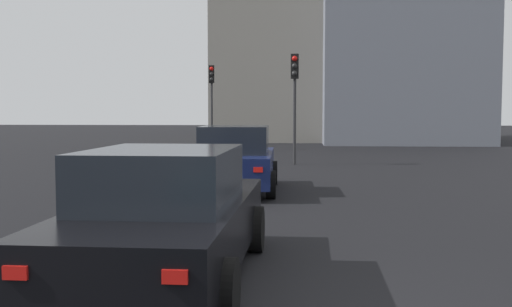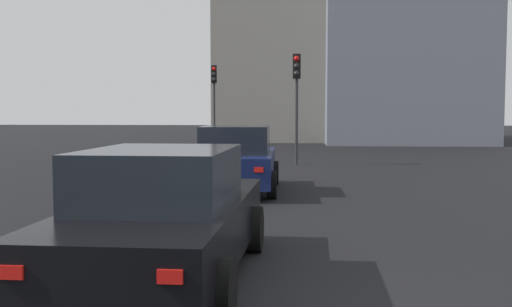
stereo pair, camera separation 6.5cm
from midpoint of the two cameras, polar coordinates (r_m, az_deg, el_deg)
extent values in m
cube|color=#141E4C|center=(14.84, -2.08, -1.23)|extent=(4.25, 1.92, 0.70)
cube|color=#1E232B|center=(14.59, -2.16, 1.33)|extent=(1.93, 1.64, 0.65)
cylinder|color=black|center=(16.12, 1.52, -1.84)|extent=(0.65, 0.24, 0.64)
cylinder|color=black|center=(16.26, -4.88, -1.80)|extent=(0.65, 0.24, 0.64)
cylinder|color=black|center=(13.53, 1.29, -2.96)|extent=(0.65, 0.24, 0.64)
cylinder|color=black|center=(13.69, -6.32, -2.90)|extent=(0.65, 0.24, 0.64)
cube|color=red|center=(12.68, 0.06, -1.55)|extent=(0.04, 0.20, 0.11)
cube|color=red|center=(12.81, -5.78, -1.52)|extent=(0.04, 0.20, 0.11)
cube|color=black|center=(7.13, -8.54, -7.11)|extent=(4.81, 1.84, 0.67)
cube|color=#1E232B|center=(6.80, -9.08, -2.17)|extent=(2.18, 1.58, 0.62)
cylinder|color=black|center=(8.47, -0.29, -7.17)|extent=(0.64, 0.23, 0.64)
cylinder|color=black|center=(8.81, -11.78, -6.81)|extent=(0.64, 0.23, 0.64)
cylinder|color=black|center=(5.62, -3.31, -12.99)|extent=(0.64, 0.23, 0.64)
cylinder|color=black|center=(6.12, -20.11, -11.80)|extent=(0.64, 0.23, 0.64)
cube|color=red|center=(4.68, -8.09, -11.50)|extent=(0.03, 0.20, 0.11)
cube|color=red|center=(5.12, -22.20, -10.42)|extent=(0.03, 0.20, 0.11)
cylinder|color=#2D2D30|center=(22.29, 3.59, 3.02)|extent=(0.11, 0.11, 3.16)
cube|color=black|center=(22.29, 3.61, 8.24)|extent=(0.21, 0.29, 0.90)
sphere|color=red|center=(22.20, 3.59, 8.96)|extent=(0.20, 0.20, 0.20)
sphere|color=black|center=(22.18, 3.59, 8.26)|extent=(0.20, 0.20, 0.20)
sphere|color=black|center=(22.16, 3.59, 7.57)|extent=(0.20, 0.20, 0.20)
cylinder|color=#2D2D30|center=(31.09, -4.27, 3.52)|extent=(0.11, 0.11, 3.41)
cube|color=black|center=(31.09, -4.29, 7.49)|extent=(0.24, 0.31, 0.90)
sphere|color=red|center=(31.00, -4.29, 8.00)|extent=(0.20, 0.20, 0.20)
sphere|color=black|center=(30.98, -4.29, 7.51)|extent=(0.20, 0.20, 0.20)
sphere|color=black|center=(30.96, -4.29, 7.01)|extent=(0.20, 0.20, 0.20)
cube|color=gray|center=(42.30, 12.90, 12.97)|extent=(14.20, 9.74, 17.25)
cube|color=gray|center=(42.48, 1.77, 9.95)|extent=(10.05, 7.90, 12.73)
camera|label=1|loc=(0.03, -90.18, -0.01)|focal=42.25mm
camera|label=2|loc=(0.03, 89.82, 0.01)|focal=42.25mm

